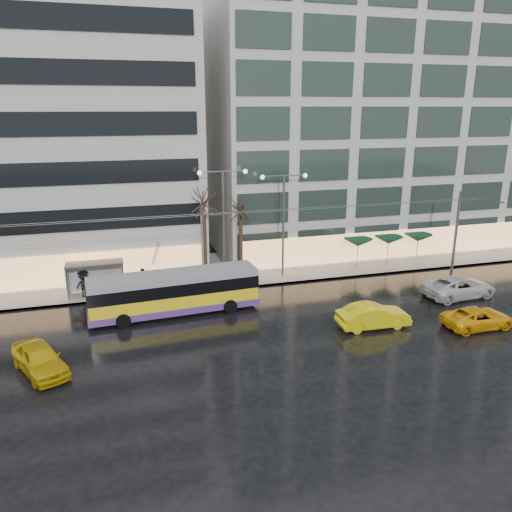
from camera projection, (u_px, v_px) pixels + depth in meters
name	position (u px, v px, depth m)	size (l,w,h in m)	color
ground	(231.00, 343.00, 30.44)	(140.00, 140.00, 0.00)	black
sidewalk	(217.00, 270.00, 43.84)	(80.00, 10.00, 0.15)	gray
kerb	(230.00, 289.00, 39.28)	(80.00, 0.10, 0.15)	slate
building_right	(372.00, 119.00, 49.29)	(32.00, 14.00, 25.00)	#BBB9B3
trolleybus	(175.00, 294.00, 34.38)	(11.71, 4.74, 5.37)	yellow
catenary	(219.00, 242.00, 36.79)	(42.24, 5.12, 7.00)	#595B60
bus_shelter	(90.00, 271.00, 37.52)	(4.20, 1.60, 2.51)	#595B60
street_lamp_near	(223.00, 211.00, 39.19)	(3.96, 0.36, 9.03)	#595B60
street_lamp_far	(284.00, 211.00, 40.58)	(3.96, 0.36, 8.53)	#595B60
tree_a	(204.00, 197.00, 38.67)	(3.20, 3.20, 8.40)	black
tree_b	(241.00, 204.00, 39.84)	(3.20, 3.20, 7.70)	black
parasol_a	(358.00, 243.00, 43.55)	(2.50, 2.50, 2.65)	#595B60
parasol_b	(389.00, 240.00, 44.33)	(2.50, 2.50, 2.65)	#595B60
parasol_c	(418.00, 238.00, 45.12)	(2.50, 2.50, 2.65)	#595B60
taxi_a	(40.00, 359.00, 26.87)	(1.89, 4.69, 1.60)	gold
taxi_b	(373.00, 316.00, 32.40)	(1.67, 4.78, 1.57)	yellow
taxi_c	(478.00, 318.00, 32.43)	(2.17, 4.71, 1.31)	#FAB40D
sedan_silver	(459.00, 287.00, 37.60)	(2.62, 5.67, 1.58)	silver
pedestrian_a	(110.00, 277.00, 37.23)	(1.01, 1.03, 2.19)	black
pedestrian_b	(143.00, 279.00, 38.70)	(0.90, 0.74, 1.71)	black
pedestrian_c	(84.00, 283.00, 37.03)	(1.39, 1.06, 2.11)	black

